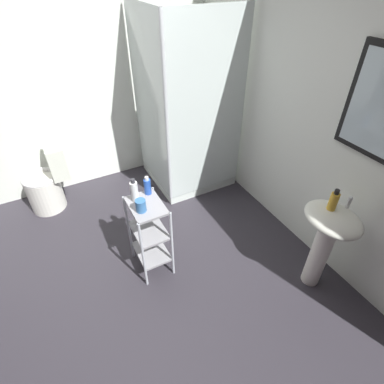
# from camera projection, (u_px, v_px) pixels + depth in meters

# --- Properties ---
(ground_plane) EXTENTS (4.20, 4.20, 0.02)m
(ground_plane) POSITION_uv_depth(u_px,v_px,m) (123.00, 291.00, 2.64)
(ground_plane) COLOR #302C34
(wall_back) EXTENTS (4.20, 0.14, 2.50)m
(wall_back) POSITION_uv_depth(u_px,v_px,m) (314.00, 114.00, 2.54)
(wall_back) COLOR white
(wall_back) RESTS_ON ground_plane
(wall_left) EXTENTS (0.10, 4.20, 2.50)m
(wall_left) POSITION_uv_depth(u_px,v_px,m) (52.00, 84.00, 3.15)
(wall_left) COLOR white
(wall_left) RESTS_ON ground_plane
(shower_stall) EXTENTS (0.92, 0.92, 2.00)m
(shower_stall) POSITION_uv_depth(u_px,v_px,m) (184.00, 150.00, 3.63)
(shower_stall) COLOR white
(shower_stall) RESTS_ON ground_plane
(pedestal_sink) EXTENTS (0.46, 0.37, 0.81)m
(pedestal_sink) POSITION_uv_depth(u_px,v_px,m) (327.00, 234.00, 2.37)
(pedestal_sink) COLOR white
(pedestal_sink) RESTS_ON ground_plane
(sink_faucet) EXTENTS (0.03, 0.03, 0.10)m
(sink_faucet) POSITION_uv_depth(u_px,v_px,m) (349.00, 202.00, 2.24)
(sink_faucet) COLOR silver
(sink_faucet) RESTS_ON pedestal_sink
(toilet) EXTENTS (0.37, 0.49, 0.76)m
(toilet) POSITION_uv_depth(u_px,v_px,m) (48.00, 184.00, 3.34)
(toilet) COLOR white
(toilet) RESTS_ON ground_plane
(storage_cart) EXTENTS (0.38, 0.28, 0.74)m
(storage_cart) POSITION_uv_depth(u_px,v_px,m) (149.00, 231.00, 2.59)
(storage_cart) COLOR silver
(storage_cart) RESTS_ON ground_plane
(hand_soap_bottle) EXTENTS (0.06, 0.06, 0.18)m
(hand_soap_bottle) POSITION_uv_depth(u_px,v_px,m) (334.00, 201.00, 2.21)
(hand_soap_bottle) COLOR gold
(hand_soap_bottle) RESTS_ON pedestal_sink
(shampoo_bottle_blue) EXTENTS (0.06, 0.06, 0.17)m
(shampoo_bottle_blue) POSITION_uv_depth(u_px,v_px,m) (147.00, 186.00, 2.47)
(shampoo_bottle_blue) COLOR blue
(shampoo_bottle_blue) RESTS_ON storage_cart
(lotion_bottle_white) EXTENTS (0.06, 0.06, 0.21)m
(lotion_bottle_white) POSITION_uv_depth(u_px,v_px,m) (134.00, 191.00, 2.39)
(lotion_bottle_white) COLOR white
(lotion_bottle_white) RESTS_ON storage_cart
(rinse_cup) EXTENTS (0.08, 0.08, 0.10)m
(rinse_cup) POSITION_uv_depth(u_px,v_px,m) (141.00, 206.00, 2.32)
(rinse_cup) COLOR #3870B2
(rinse_cup) RESTS_ON storage_cart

